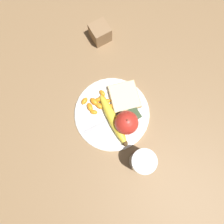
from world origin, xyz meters
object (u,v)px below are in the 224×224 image
(plate, at_px, (112,114))
(juice_glass, at_px, (143,161))
(bread_slice, at_px, (124,97))
(apple, at_px, (127,123))
(fork, at_px, (112,119))
(condiment_caddy, at_px, (100,33))
(jam_packet, at_px, (134,114))
(banana, at_px, (113,120))

(plate, relative_size, juice_glass, 2.52)
(juice_glass, xyz_separation_m, bread_slice, (-0.22, 0.07, -0.03))
(plate, relative_size, apple, 2.97)
(plate, xyz_separation_m, bread_slice, (-0.03, 0.07, 0.02))
(fork, relative_size, condiment_caddy, 2.73)
(bread_slice, height_order, condiment_caddy, condiment_caddy)
(bread_slice, bearing_deg, fork, -58.88)
(apple, distance_m, bread_slice, 0.10)
(jam_packet, bearing_deg, plate, -124.87)
(banana, xyz_separation_m, condiment_caddy, (-0.32, 0.13, 0.01))
(fork, bearing_deg, banana, -86.82)
(juice_glass, height_order, fork, juice_glass)
(juice_glass, relative_size, jam_packet, 2.31)
(apple, bearing_deg, bread_slice, 152.39)
(fork, distance_m, condiment_caddy, 0.33)
(apple, distance_m, jam_packet, 0.05)
(condiment_caddy, bearing_deg, banana, -21.67)
(plate, bearing_deg, bread_slice, 112.50)
(apple, distance_m, fork, 0.06)
(plate, distance_m, fork, 0.02)
(juice_glass, relative_size, fork, 0.57)
(plate, distance_m, jam_packet, 0.08)
(banana, xyz_separation_m, bread_slice, (-0.05, 0.08, -0.01))
(juice_glass, bearing_deg, jam_packet, 157.60)
(jam_packet, relative_size, condiment_caddy, 0.68)
(bread_slice, relative_size, condiment_caddy, 1.87)
(plate, distance_m, apple, 0.08)
(apple, bearing_deg, plate, -160.59)
(banana, relative_size, bread_slice, 1.58)
(fork, distance_m, jam_packet, 0.08)
(jam_packet, bearing_deg, fork, -109.01)
(bread_slice, distance_m, condiment_caddy, 0.27)
(fork, xyz_separation_m, condiment_caddy, (-0.31, 0.13, 0.02))
(plate, height_order, fork, fork)
(apple, height_order, bread_slice, apple)
(juice_glass, bearing_deg, apple, 171.54)
(banana, height_order, jam_packet, banana)
(banana, relative_size, fork, 1.08)
(fork, height_order, jam_packet, jam_packet)
(juice_glass, bearing_deg, fork, -176.28)
(plate, distance_m, juice_glass, 0.20)
(banana, bearing_deg, plate, 159.24)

